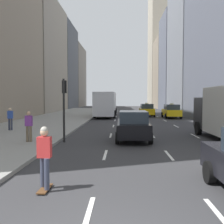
{
  "coord_description": "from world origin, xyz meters",
  "views": [
    {
      "loc": [
        0.51,
        -3.43,
        2.5
      ],
      "look_at": [
        -0.07,
        12.85,
        1.64
      ],
      "focal_mm": 42.0,
      "sensor_mm": 36.0,
      "label": 1
    }
  ],
  "objects_px": {
    "city_bus": "(106,103)",
    "skateboarder": "(44,155)",
    "sedan_silver_behind": "(133,125)",
    "taxi_second": "(147,110)",
    "taxi_lead": "(171,111)",
    "traffic_light_pole": "(64,100)",
    "pedestrian_far_walking": "(10,118)",
    "pedestrian_mid_block": "(29,125)"
  },
  "relations": [
    {
      "from": "skateboarder",
      "to": "pedestrian_mid_block",
      "type": "bearing_deg",
      "value": 112.74
    },
    {
      "from": "city_bus",
      "to": "pedestrian_mid_block",
      "type": "relative_size",
      "value": 7.04
    },
    {
      "from": "sedan_silver_behind",
      "to": "taxi_second",
      "type": "bearing_deg",
      "value": 82.28
    },
    {
      "from": "taxi_lead",
      "to": "skateboarder",
      "type": "xyz_separation_m",
      "value": [
        -8.36,
        -26.18,
        0.08
      ]
    },
    {
      "from": "pedestrian_far_walking",
      "to": "traffic_light_pole",
      "type": "height_order",
      "value": "traffic_light_pole"
    },
    {
      "from": "sedan_silver_behind",
      "to": "traffic_light_pole",
      "type": "relative_size",
      "value": 1.3
    },
    {
      "from": "city_bus",
      "to": "traffic_light_pole",
      "type": "relative_size",
      "value": 3.23
    },
    {
      "from": "city_bus",
      "to": "pedestrian_mid_block",
      "type": "xyz_separation_m",
      "value": [
        -2.86,
        -22.16,
        -0.72
      ]
    },
    {
      "from": "city_bus",
      "to": "pedestrian_mid_block",
      "type": "distance_m",
      "value": 22.35
    },
    {
      "from": "taxi_second",
      "to": "pedestrian_far_walking",
      "type": "distance_m",
      "value": 20.85
    },
    {
      "from": "pedestrian_mid_block",
      "to": "skateboarder",
      "type": "bearing_deg",
      "value": -67.26
    },
    {
      "from": "pedestrian_mid_block",
      "to": "taxi_second",
      "type": "bearing_deg",
      "value": 69.26
    },
    {
      "from": "pedestrian_far_walking",
      "to": "pedestrian_mid_block",
      "type": "bearing_deg",
      "value": -57.85
    },
    {
      "from": "taxi_second",
      "to": "sedan_silver_behind",
      "type": "height_order",
      "value": "taxi_second"
    },
    {
      "from": "sedan_silver_behind",
      "to": "skateboarder",
      "type": "relative_size",
      "value": 2.68
    },
    {
      "from": "skateboarder",
      "to": "pedestrian_far_walking",
      "type": "height_order",
      "value": "pedestrian_far_walking"
    },
    {
      "from": "sedan_silver_behind",
      "to": "skateboarder",
      "type": "bearing_deg",
      "value": -107.68
    },
    {
      "from": "city_bus",
      "to": "skateboarder",
      "type": "relative_size",
      "value": 6.65
    },
    {
      "from": "skateboarder",
      "to": "pedestrian_far_walking",
      "type": "distance_m",
      "value": 13.5
    },
    {
      "from": "taxi_second",
      "to": "pedestrian_mid_block",
      "type": "relative_size",
      "value": 2.67
    },
    {
      "from": "taxi_lead",
      "to": "taxi_second",
      "type": "distance_m",
      "value": 4.2
    },
    {
      "from": "taxi_lead",
      "to": "pedestrian_far_walking",
      "type": "relative_size",
      "value": 2.67
    },
    {
      "from": "city_bus",
      "to": "pedestrian_mid_block",
      "type": "height_order",
      "value": "city_bus"
    },
    {
      "from": "taxi_lead",
      "to": "skateboarder",
      "type": "relative_size",
      "value": 2.52
    },
    {
      "from": "sedan_silver_behind",
      "to": "taxi_lead",
      "type": "bearing_deg",
      "value": 72.27
    },
    {
      "from": "taxi_lead",
      "to": "pedestrian_far_walking",
      "type": "xyz_separation_m",
      "value": [
        -14.47,
        -14.15,
        0.19
      ]
    },
    {
      "from": "taxi_second",
      "to": "sedan_silver_behind",
      "type": "relative_size",
      "value": 0.94
    },
    {
      "from": "sedan_silver_behind",
      "to": "city_bus",
      "type": "xyz_separation_m",
      "value": [
        -2.81,
        20.43,
        0.9
      ]
    },
    {
      "from": "skateboarder",
      "to": "sedan_silver_behind",
      "type": "bearing_deg",
      "value": 72.32
    },
    {
      "from": "pedestrian_far_walking",
      "to": "skateboarder",
      "type": "bearing_deg",
      "value": -63.08
    },
    {
      "from": "pedestrian_mid_block",
      "to": "pedestrian_far_walking",
      "type": "height_order",
      "value": "same"
    },
    {
      "from": "pedestrian_mid_block",
      "to": "traffic_light_pole",
      "type": "height_order",
      "value": "traffic_light_pole"
    },
    {
      "from": "pedestrian_mid_block",
      "to": "pedestrian_far_walking",
      "type": "distance_m",
      "value": 6.02
    },
    {
      "from": "pedestrian_far_walking",
      "to": "taxi_second",
      "type": "bearing_deg",
      "value": 55.95
    },
    {
      "from": "pedestrian_mid_block",
      "to": "pedestrian_far_walking",
      "type": "bearing_deg",
      "value": 122.15
    },
    {
      "from": "skateboarder",
      "to": "pedestrian_far_walking",
      "type": "xyz_separation_m",
      "value": [
        -6.11,
        12.04,
        0.1
      ]
    },
    {
      "from": "city_bus",
      "to": "sedan_silver_behind",
      "type": "bearing_deg",
      "value": -82.16
    },
    {
      "from": "taxi_lead",
      "to": "skateboarder",
      "type": "bearing_deg",
      "value": -107.71
    },
    {
      "from": "pedestrian_far_walking",
      "to": "traffic_light_pole",
      "type": "xyz_separation_m",
      "value": [
        4.92,
        -4.15,
        1.34
      ]
    },
    {
      "from": "city_bus",
      "to": "traffic_light_pole",
      "type": "bearing_deg",
      "value": -93.07
    },
    {
      "from": "taxi_second",
      "to": "skateboarder",
      "type": "distance_m",
      "value": 29.83
    },
    {
      "from": "skateboarder",
      "to": "pedestrian_mid_block",
      "type": "distance_m",
      "value": 7.52
    }
  ]
}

